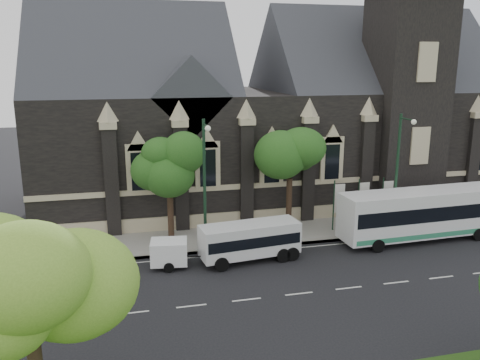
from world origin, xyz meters
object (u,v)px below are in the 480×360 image
object	(u,v)px
box_trailer	(169,252)
shuttle_bus	(250,239)
tree_walk_left	(171,160)
street_lamp_mid	(205,179)
banner_flag_right	(386,198)
sedan	(89,260)
banner_flag_center	(362,200)
car_far_red	(4,275)
street_lamp_near	(399,168)
tour_coach	(424,213)
banner_flag_left	(337,201)
tree_park_near	(35,272)
tree_walk_right	(292,154)

from	to	relation	value
box_trailer	shuttle_bus	bearing A→B (deg)	5.83
tree_walk_left	street_lamp_mid	world-z (taller)	street_lamp_mid
banner_flag_right	sedan	world-z (taller)	banner_flag_right
banner_flag_center	car_far_red	xyz separation A→B (m)	(-24.31, -4.25, -1.67)
sedan	shuttle_bus	bearing A→B (deg)	-87.25
street_lamp_near	banner_flag_center	bearing A→B (deg)	131.93
banner_flag_center	tour_coach	bearing A→B (deg)	-42.04
box_trailer	banner_flag_left	bearing A→B (deg)	23.31
tree_park_near	tree_walk_right	bearing A→B (deg)	52.44
tree_walk_left	tour_coach	xyz separation A→B (m)	(17.43, -4.72, -3.75)
banner_flag_left	shuttle_bus	distance (m)	8.66
tree_walk_left	banner_flag_left	xyz separation A→B (m)	(12.08, -1.70, -3.35)
street_lamp_mid	tour_coach	size ratio (longest dim) A/B	0.71
banner_flag_left	banner_flag_right	xyz separation A→B (m)	(4.00, 0.00, 0.00)
tree_walk_left	tree_walk_right	bearing A→B (deg)	0.06
tour_coach	banner_flag_left	bearing A→B (deg)	148.23
banner_flag_right	tour_coach	world-z (taller)	banner_flag_right
tree_park_near	banner_flag_left	world-z (taller)	tree_park_near
banner_flag_center	sedan	size ratio (longest dim) A/B	1.01
street_lamp_mid	car_far_red	distance (m)	13.01
shuttle_bus	banner_flag_left	bearing A→B (deg)	19.45
tree_walk_right	banner_flag_right	distance (m)	8.05
tree_walk_left	street_lamp_mid	xyz separation A→B (m)	(1.80, -3.61, -0.62)
tree_walk_left	street_lamp_mid	distance (m)	4.08
tree_park_near	car_far_red	distance (m)	15.28
banner_flag_left	sedan	bearing A→B (deg)	-170.36
shuttle_bus	street_lamp_near	bearing A→B (deg)	2.67
street_lamp_near	banner_flag_right	size ratio (longest dim) A/B	2.25
street_lamp_near	shuttle_bus	bearing A→B (deg)	-170.61
banner_flag_center	shuttle_bus	world-z (taller)	banner_flag_center
shuttle_bus	tree_park_near	bearing A→B (deg)	-133.20
banner_flag_center	box_trailer	xyz separation A→B (m)	(-14.92, -3.64, -1.40)
street_lamp_near	shuttle_bus	size ratio (longest dim) A/B	1.36
tour_coach	tree_walk_left	bearing A→B (deg)	162.52
tree_park_near	banner_flag_left	distance (m)	25.65
street_lamp_near	tour_coach	xyz separation A→B (m)	(1.63, -1.11, -3.13)
tree_walk_left	street_lamp_near	bearing A→B (deg)	-12.87
banner_flag_left	banner_flag_center	bearing A→B (deg)	0.00
shuttle_bus	banner_flag_right	bearing A→B (deg)	11.23
tree_park_near	street_lamp_near	world-z (taller)	street_lamp_near
banner_flag_center	sedan	distance (m)	20.04
banner_flag_right	box_trailer	bearing A→B (deg)	-167.84
box_trailer	sedan	xyz separation A→B (m)	(-4.82, 0.63, -0.33)
street_lamp_near	tour_coach	distance (m)	3.70
sedan	banner_flag_center	bearing A→B (deg)	-74.08
banner_flag_right	tree_walk_left	bearing A→B (deg)	173.96
tour_coach	tree_walk_right	bearing A→B (deg)	148.36
banner_flag_left	banner_flag_center	size ratio (longest dim) A/B	1.00
street_lamp_mid	shuttle_bus	world-z (taller)	street_lamp_mid
banner_flag_left	sedan	distance (m)	18.08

